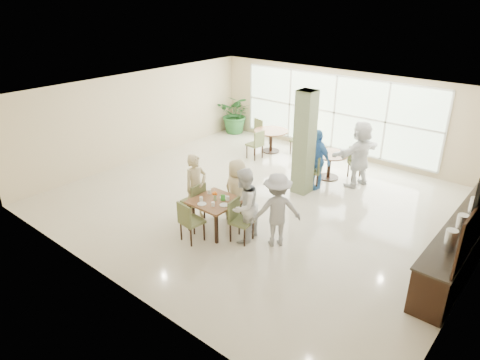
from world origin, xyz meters
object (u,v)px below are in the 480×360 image
Objects in this scene: potted_plant at (236,114)px; teen_right at (244,206)px; round_table_left at (271,135)px; teen_standing at (277,210)px; buffet_counter at (466,237)px; adult_b at (360,154)px; round_table_right at (330,160)px; adult_standing at (304,131)px; teen_left at (196,188)px; teen_far at (237,190)px; main_table at (215,204)px; adult_a at (316,159)px.

teen_right is at bearing -48.38° from potted_plant.
round_table_left is 0.70× the size of teen_standing.
adult_b is at bearing 148.33° from buffet_counter.
buffet_counter is at bearing 74.08° from adult_b.
teen_right is at bearing -150.24° from buffet_counter.
potted_plant is at bearing 162.19° from round_table_right.
teen_right is 1.02× the size of teen_standing.
adult_standing is at bearing 31.79° from round_table_left.
round_table_left is 3.60m from adult_b.
teen_far is (0.75, 0.61, -0.06)m from teen_left.
main_table is 0.59× the size of teen_right.
main_table and round_table_left have the same top height.
round_table_left is 7.37m from buffet_counter.
teen_far is 1.40m from teen_standing.
teen_right reaches higher than teen_far.
teen_left reaches higher than round_table_left.
round_table_right is at bearing -96.01° from teen_far.
adult_a reaches higher than teen_standing.
potted_plant is (-4.41, 5.91, 0.08)m from main_table.
teen_left is at bearing -10.17° from adult_b.
adult_a is (-4.18, 1.17, 0.29)m from buffet_counter.
teen_right reaches higher than adult_a.
teen_right is at bearing -71.31° from adult_a.
round_table_left is 4.89m from teen_far.
teen_standing is (3.55, -4.67, 0.24)m from round_table_left.
adult_standing is at bearing 102.17° from main_table.
main_table is 0.72m from teen_left.
teen_standing is at bearing 111.32° from adult_standing.
adult_b reaches higher than teen_right.
round_table_right is 0.61× the size of adult_a.
teen_standing is 3.99m from adult_b.
teen_far is at bearing -42.93° from teen_left.
teen_far is at bearing -85.08° from adult_a.
teen_far is 3.92m from adult_b.
teen_right is (0.77, 0.07, 0.18)m from main_table.
teen_standing is at bearing -43.39° from potted_plant.
adult_b reaches higher than teen_standing.
teen_standing reaches higher than teen_far.
teen_left reaches higher than teen_far.
teen_far is 0.91× the size of adult_a.
adult_a is 0.90× the size of adult_b.
potted_plant is 8.03m from teen_standing.
adult_standing is (-0.52, 5.54, -0.03)m from teen_left.
round_table_left is 0.62× the size of adult_b.
round_table_right is at bearing 154.49° from buffet_counter.
teen_far is at bearing -160.76° from buffet_counter.
round_table_left is 5.78m from teen_right.
main_table is 0.80m from teen_right.
adult_standing is at bearing -5.01° from potted_plant.
main_table is at bearing 96.76° from adult_standing.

